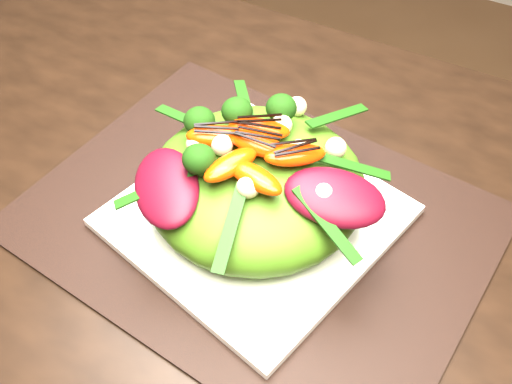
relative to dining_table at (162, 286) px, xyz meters
The scene contains 10 objects.
dining_table is the anchor object (origin of this frame).
placemat 0.11m from the dining_table, 64.38° to the left, with size 0.44×0.33×0.00m, color black.
plate_base 0.11m from the dining_table, 64.38° to the left, with size 0.24×0.24×0.01m, color white.
salad_bowl 0.12m from the dining_table, 64.38° to the left, with size 0.22×0.22×0.02m, color white.
lettuce_mound 0.13m from the dining_table, 64.38° to the left, with size 0.20×0.20×0.08m, color #467315.
radicchio_leaf 0.19m from the dining_table, 35.60° to the left, with size 0.09×0.06×0.02m, color #430712.
orange_segment 0.17m from the dining_table, 70.95° to the left, with size 0.06×0.02×0.01m, color red.
broccoli_floret 0.17m from the dining_table, 95.84° to the left, with size 0.04×0.04×0.04m, color black.
macadamia_nut 0.15m from the dining_table, 35.95° to the left, with size 0.02×0.02×0.02m, color beige.
balsamic_drizzle 0.18m from the dining_table, 70.95° to the left, with size 0.04×0.00×0.00m, color black.
Camera 1 is at (0.23, -0.23, 1.22)m, focal length 42.00 mm.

